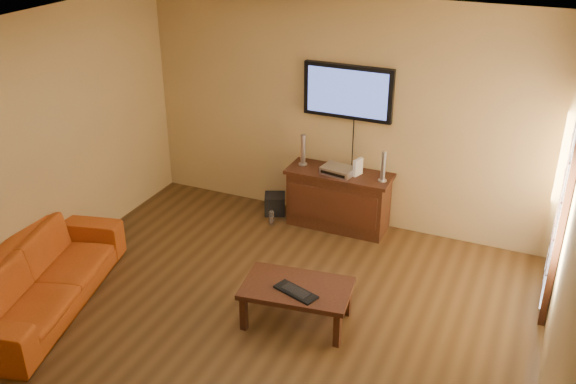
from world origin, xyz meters
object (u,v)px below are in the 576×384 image
Objects in this scene: game_console at (358,167)px; keyboard at (296,292)px; television at (348,92)px; subwoofer at (275,204)px; sofa at (39,269)px; media_console at (338,199)px; speaker_left at (303,151)px; coffee_table at (297,291)px; bottle at (272,218)px; av_receiver at (338,170)px; speaker_right at (383,168)px.

game_console is 0.44× the size of keyboard.
television reaches higher than subwoofer.
game_console is at bearing -55.10° from sofa.
media_console is 3.29× the size of speaker_left.
subwoofer is (1.26, 2.69, -0.29)m from sofa.
game_console is at bearing -2.29° from speaker_left.
television is 1.74m from subwoofer.
television is at bearing 158.07° from game_console.
media_console is 0.50m from game_console.
coffee_table is 2.38× the size of keyboard.
media_console reaches higher than bottle.
television reaches higher than keyboard.
television is 2.57m from keyboard.
keyboard is (2.42, 0.65, -0.00)m from sofa.
av_receiver reaches higher than subwoofer.
television reaches higher than bottle.
speaker_right reaches higher than game_console.
subwoofer is 0.31m from bottle.
sofa is 3.40m from av_receiver.
sofa is at bearing -126.11° from television.
speaker_left is at bearing 50.77° from bottle.
coffee_table is (0.28, -2.14, -1.28)m from television.
bottle is at bearing -129.23° from speaker_left.
speaker_right reaches higher than av_receiver.
bottle is at bearing -168.34° from speaker_right.
coffee_table is 2.00m from speaker_right.
speaker_left is 0.50m from av_receiver.
media_console reaches higher than keyboard.
av_receiver is at bearing 99.08° from keyboard.
television reaches higher than sofa.
keyboard is at bearing -95.92° from speaker_right.
television is at bearing 97.58° from coffee_table.
av_receiver is at bearing -90.38° from television.
sofa is at bearing -128.07° from media_console.
sofa is 2.98m from subwoofer.
speaker_left is 0.84m from subwoofer.
av_receiver reaches higher than coffee_table.
game_console reaches higher than subwoofer.
bottle is at bearing -146.92° from television.
television is 3.77m from sofa.
game_console reaches higher than av_receiver.
media_console is 0.40m from av_receiver.
keyboard reaches higher than coffee_table.
game_console is at bearing 22.30° from av_receiver.
speaker_right is at bearing 11.66° from bottle.
television is at bearing 99.37° from av_receiver.
television reaches higher than speaker_left.
game_console is at bearing -40.18° from television.
television reaches higher than game_console.
speaker_left is at bearing -179.41° from av_receiver.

